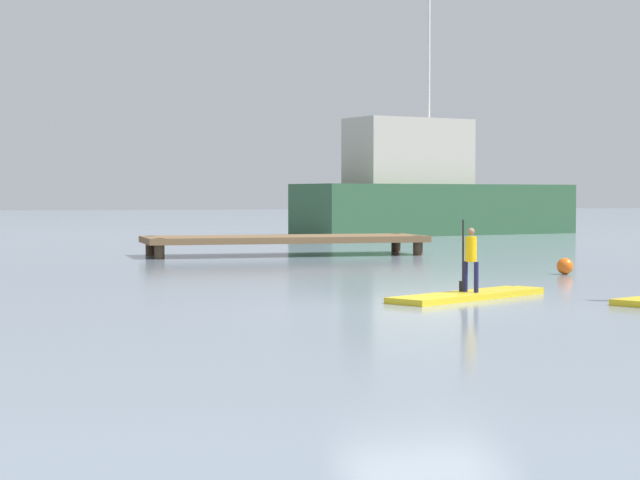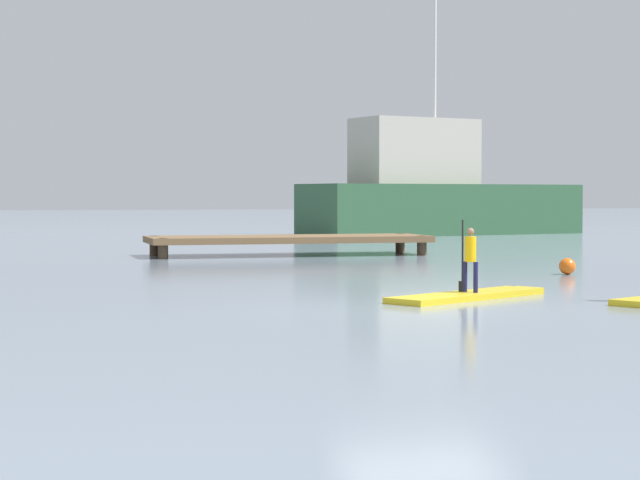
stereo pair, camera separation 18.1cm
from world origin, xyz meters
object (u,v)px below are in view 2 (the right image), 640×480
at_px(paddler_child_solo, 470,256).
at_px(fishing_boat_white_large, 435,194).
at_px(paddleboard_near, 470,295).
at_px(mooring_buoy_far, 567,266).

distance_m(paddler_child_solo, fishing_boat_white_large, 31.48).
distance_m(paddleboard_near, mooring_buoy_far, 6.52).
bearing_deg(paddler_child_solo, mooring_buoy_far, 48.79).
distance_m(paddleboard_near, fishing_boat_white_large, 31.53).
xyz_separation_m(paddleboard_near, mooring_buoy_far, (4.29, 4.91, 0.13)).
bearing_deg(mooring_buoy_far, paddler_child_solo, -131.21).
height_order(paddleboard_near, fishing_boat_white_large, fishing_boat_white_large).
height_order(paddleboard_near, mooring_buoy_far, mooring_buoy_far).
distance_m(paddler_child_solo, mooring_buoy_far, 6.52).
bearing_deg(paddleboard_near, fishing_boat_white_large, 70.46).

